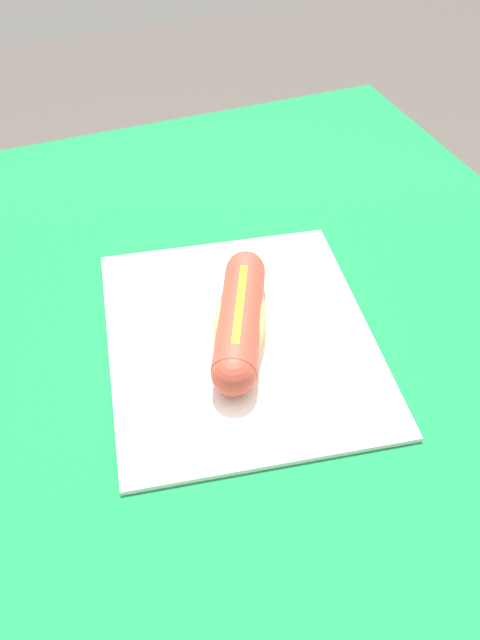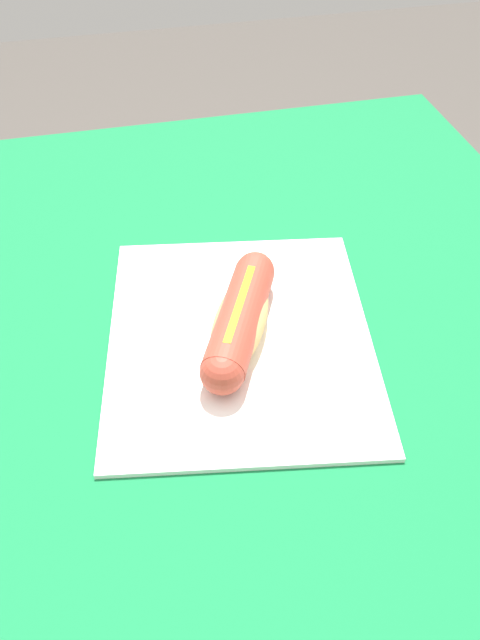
% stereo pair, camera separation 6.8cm
% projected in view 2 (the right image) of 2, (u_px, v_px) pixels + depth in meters
% --- Properties ---
extents(ground_plane, '(6.00, 6.00, 0.00)m').
position_uv_depth(ground_plane, '(223.00, 639.00, 1.18)').
color(ground_plane, '#47423D').
rests_on(ground_plane, ground).
extents(dining_table, '(1.13, 0.99, 0.74)m').
position_uv_depth(dining_table, '(214.00, 449.00, 0.75)').
color(dining_table, brown).
rests_on(dining_table, ground).
extents(paper_wrapper, '(0.38, 0.34, 0.01)m').
position_uv_depth(paper_wrapper, '(240.00, 337.00, 0.70)').
color(paper_wrapper, white).
rests_on(paper_wrapper, dining_table).
extents(hot_dog, '(0.19, 0.11, 0.05)m').
position_uv_depth(hot_dog, '(240.00, 319.00, 0.68)').
color(hot_dog, tan).
rests_on(hot_dog, paper_wrapper).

